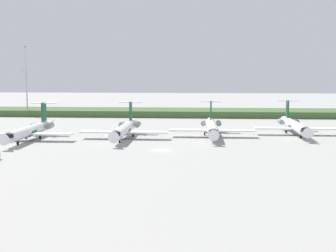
# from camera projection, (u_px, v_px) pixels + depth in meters

# --- Properties ---
(ground_plane) EXTENTS (500.00, 500.00, 0.00)m
(ground_plane) POSITION_uv_depth(u_px,v_px,m) (170.00, 132.00, 127.82)
(ground_plane) COLOR #9E9B96
(grass_berm) EXTENTS (320.00, 20.00, 2.54)m
(grass_berm) POSITION_uv_depth(u_px,v_px,m) (178.00, 113.00, 176.67)
(grass_berm) COLOR #426033
(grass_berm) RESTS_ON ground
(regional_jet_second) EXTENTS (22.81, 31.00, 9.00)m
(regional_jet_second) POSITION_uv_depth(u_px,v_px,m) (30.00, 130.00, 112.69)
(regional_jet_second) COLOR white
(regional_jet_second) RESTS_ON ground
(regional_jet_third) EXTENTS (22.81, 31.00, 9.00)m
(regional_jet_third) POSITION_uv_depth(u_px,v_px,m) (125.00, 129.00, 115.92)
(regional_jet_third) COLOR white
(regional_jet_third) RESTS_ON ground
(regional_jet_fourth) EXTENTS (22.81, 31.00, 9.00)m
(regional_jet_fourth) POSITION_uv_depth(u_px,v_px,m) (212.00, 127.00, 119.16)
(regional_jet_fourth) COLOR white
(regional_jet_fourth) RESTS_ON ground
(regional_jet_fifth) EXTENTS (22.81, 31.00, 9.00)m
(regional_jet_fifth) POSITION_uv_depth(u_px,v_px,m) (294.00, 125.00, 123.20)
(regional_jet_fifth) COLOR white
(regional_jet_fifth) RESTS_ON ground
(antenna_mast) EXTENTS (4.40, 0.50, 27.64)m
(antenna_mast) POSITION_uv_depth(u_px,v_px,m) (27.00, 88.00, 172.47)
(antenna_mast) COLOR #B2B2B7
(antenna_mast) RESTS_ON ground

